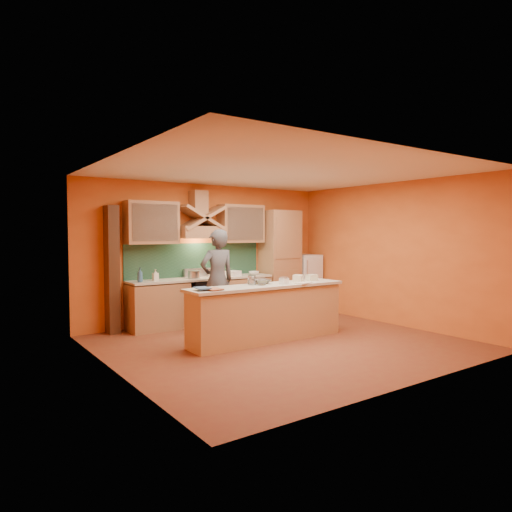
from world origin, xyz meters
TOP-DOWN VIEW (x-y plane):
  - floor at (0.00, 0.00)m, footprint 5.50×5.00m
  - ceiling at (0.00, 0.00)m, footprint 5.50×5.00m
  - wall_back at (0.00, 2.50)m, footprint 5.50×0.02m
  - wall_front at (0.00, -2.50)m, footprint 5.50×0.02m
  - wall_left at (-2.75, 0.00)m, footprint 0.02×5.00m
  - wall_right at (2.75, 0.00)m, footprint 0.02×5.00m
  - base_cabinet_left at (-1.25, 2.20)m, footprint 1.10×0.60m
  - base_cabinet_right at (0.65, 2.20)m, footprint 1.10×0.60m
  - counter_top at (-0.30, 2.20)m, footprint 3.00×0.62m
  - stove at (-0.30, 2.20)m, footprint 0.60×0.58m
  - backsplash at (-0.30, 2.48)m, footprint 3.00×0.03m
  - range_hood at (-0.30, 2.25)m, footprint 0.92×0.50m
  - hood_chimney at (-0.30, 2.35)m, footprint 0.30×0.30m
  - upper_cabinet_left at (-1.30, 2.33)m, footprint 1.00×0.35m
  - upper_cabinet_right at (0.70, 2.33)m, footprint 1.00×0.35m
  - pantry_column at (1.65, 2.20)m, footprint 0.80×0.60m
  - fridge at (2.40, 2.20)m, footprint 0.58×0.60m
  - trim_column_left at (-2.05, 2.35)m, footprint 0.20×0.30m
  - island_body at (-0.10, 0.30)m, footprint 2.80×0.55m
  - island_top at (-0.10, 0.30)m, footprint 2.90×0.62m
  - person at (-0.37, 1.49)m, footprint 0.70×0.47m
  - pot_large at (-0.52, 2.12)m, footprint 0.29×0.29m
  - pot_small at (-0.05, 2.30)m, footprint 0.22×0.22m
  - soap_bottle_a at (-1.28, 2.22)m, footprint 0.10×0.10m
  - soap_bottle_b at (-1.63, 2.10)m, footprint 0.12×0.12m
  - bowl_back at (0.91, 2.15)m, footprint 0.29×0.29m
  - dish_rack at (0.35, 2.10)m, footprint 0.38×0.34m
  - book_lower at (-1.31, 0.18)m, footprint 0.23×0.30m
  - book_upper at (-1.45, 0.28)m, footprint 0.25×0.31m
  - jar_large at (-0.32, 0.44)m, footprint 0.18×0.18m
  - jar_small at (-0.22, 0.29)m, footprint 0.15×0.15m
  - kitchen_scale at (0.19, 0.21)m, footprint 0.13×0.13m
  - mixing_bowl at (-0.08, 0.47)m, footprint 0.36×0.36m
  - cloth at (0.51, 0.09)m, footprint 0.30×0.25m
  - grocery_bag_a at (0.63, 0.37)m, footprint 0.23×0.22m
  - grocery_bag_b at (0.93, 0.34)m, footprint 0.18×0.14m

SIDE VIEW (x-z plane):
  - floor at x=0.00m, z-range -0.01..0.01m
  - base_cabinet_left at x=-1.25m, z-range 0.00..0.86m
  - base_cabinet_right at x=0.65m, z-range 0.00..0.86m
  - island_body at x=-0.10m, z-range 0.00..0.88m
  - stove at x=-0.30m, z-range 0.00..0.90m
  - fridge at x=2.40m, z-range 0.00..1.30m
  - counter_top at x=-0.30m, z-range 0.88..0.92m
  - island_top at x=-0.10m, z-range 0.90..0.95m
  - person at x=-0.37m, z-range 0.00..1.88m
  - cloth at x=0.51m, z-range 0.94..0.96m
  - bowl_back at x=0.91m, z-range 0.92..0.99m
  - book_lower at x=-1.31m, z-range 0.94..0.97m
  - dish_rack at x=0.35m, z-range 0.92..1.03m
  - pot_large at x=-0.52m, z-range 0.90..1.05m
  - book_upper at x=-1.45m, z-range 0.97..0.99m
  - pot_small at x=-0.05m, z-range 0.90..1.06m
  - mixing_bowl at x=-0.08m, z-range 0.94..1.02m
  - kitchen_scale at x=0.19m, z-range 0.95..1.05m
  - grocery_bag_b at x=0.93m, z-range 0.94..1.06m
  - grocery_bag_a at x=0.63m, z-range 0.94..1.06m
  - jar_small at x=-0.22m, z-range 0.94..1.07m
  - jar_large at x=-0.32m, z-range 0.95..1.10m
  - soap_bottle_a at x=-1.28m, z-range 0.92..1.13m
  - soap_bottle_b at x=-1.63m, z-range 0.92..1.18m
  - pantry_column at x=1.65m, z-range 0.00..2.30m
  - trim_column_left at x=-2.05m, z-range 0.00..2.30m
  - backsplash at x=-0.30m, z-range 0.90..1.60m
  - wall_back at x=0.00m, z-range 0.00..2.80m
  - wall_front at x=0.00m, z-range 0.00..2.80m
  - wall_left at x=-2.75m, z-range 0.00..2.80m
  - wall_right at x=2.75m, z-range 0.00..2.80m
  - range_hood at x=-0.30m, z-range 1.70..1.94m
  - upper_cabinet_left at x=-1.30m, z-range 1.60..2.40m
  - upper_cabinet_right at x=0.70m, z-range 1.60..2.40m
  - hood_chimney at x=-0.30m, z-range 2.15..2.65m
  - ceiling at x=0.00m, z-range 2.79..2.80m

